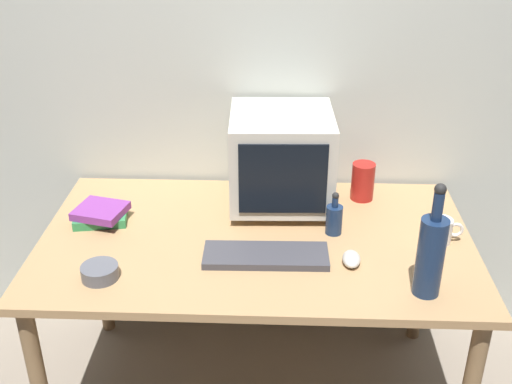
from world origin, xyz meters
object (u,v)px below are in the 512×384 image
crt_monitor (281,159)px  bottle_short (334,218)px  computer_mouse (351,259)px  bottle_tall (431,253)px  keyboard (266,256)px  cd_spindle (100,272)px  metal_canister (363,181)px  mug (441,231)px  book_stack (101,214)px

crt_monitor → bottle_short: (0.19, -0.21, -0.13)m
computer_mouse → bottle_tall: size_ratio=0.27×
keyboard → cd_spindle: size_ratio=3.50×
bottle_short → metal_canister: size_ratio=1.09×
mug → metal_canister: bearing=127.3°
computer_mouse → bottle_short: 0.21m
crt_monitor → mug: crt_monitor is taller
computer_mouse → book_stack: book_stack is taller
book_stack → cd_spindle: 0.37m
book_stack → metal_canister: (0.99, 0.23, 0.04)m
book_stack → mug: mug is taller
book_stack → mug: size_ratio=1.75×
cd_spindle → mug: bearing=13.2°
keyboard → bottle_tall: bearing=-19.6°
keyboard → metal_canister: size_ratio=2.80×
book_stack → mug: (1.23, -0.09, 0.01)m
metal_canister → bottle_tall: bearing=-78.1°
computer_mouse → cd_spindle: 0.82m
bottle_tall → metal_canister: 0.64m
crt_monitor → cd_spindle: (-0.57, -0.53, -0.17)m
keyboard → cd_spindle: 0.54m
cd_spindle → metal_canister: metal_canister is taller
keyboard → cd_spindle: (-0.53, -0.13, 0.01)m
mug → crt_monitor: bearing=155.3°
crt_monitor → bottle_short: size_ratio=2.44×
cd_spindle → book_stack: bearing=104.2°
cd_spindle → bottle_short: bearing=22.2°
keyboard → computer_mouse: computer_mouse is taller
keyboard → bottle_short: (0.24, 0.18, 0.05)m
keyboard → book_stack: book_stack is taller
bottle_tall → bottle_short: size_ratio=2.30×
metal_canister → cd_spindle: bearing=-146.9°
computer_mouse → mug: size_ratio=0.83×
bottle_short → book_stack: size_ratio=0.78×
book_stack → bottle_tall: bearing=-19.2°
bottle_tall → cd_spindle: bearing=178.1°
crt_monitor → bottle_short: bearing=-48.0°
bottle_tall → mug: size_ratio=3.14×
keyboard → metal_canister: metal_canister is taller
bottle_short → metal_canister: (0.13, 0.27, 0.01)m
computer_mouse → metal_canister: 0.48m
bottle_short → cd_spindle: size_ratio=1.36×
keyboard → computer_mouse: bearing=-4.5°
book_stack → bottle_short: bearing=-2.9°
bottle_short → cd_spindle: (-0.77, -0.31, -0.04)m
bottle_tall → cd_spindle: (-1.03, 0.03, -0.12)m
bottle_tall → crt_monitor: bearing=129.0°
keyboard → book_stack: 0.66m
mug → book_stack: bearing=175.9°
bottle_tall → book_stack: (-1.12, 0.39, -0.11)m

